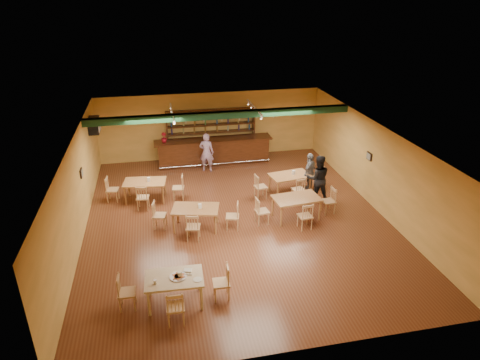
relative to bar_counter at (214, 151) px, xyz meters
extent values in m
plane|color=#5A2D19|center=(0.02, -5.15, -0.56)|extent=(12.00, 12.00, 0.00)
cube|color=#103219|center=(0.02, -2.35, 2.31)|extent=(10.00, 0.30, 0.25)
cube|color=silver|center=(-1.78, -1.75, 2.38)|extent=(0.05, 2.50, 0.05)
cube|color=silver|center=(1.42, -1.75, 2.38)|extent=(0.05, 2.50, 0.05)
cube|color=silver|center=(-4.78, -0.95, 1.79)|extent=(0.34, 0.70, 0.48)
cube|color=black|center=(-4.95, -4.15, 1.14)|extent=(0.04, 0.34, 0.28)
cube|color=black|center=(4.99, -4.65, 1.14)|extent=(0.04, 0.34, 0.28)
cube|color=#361A0A|center=(0.00, 0.00, 0.00)|extent=(5.17, 0.85, 1.13)
cube|color=#361A0A|center=(0.00, 0.63, 0.57)|extent=(4.00, 0.40, 2.28)
imported|color=maroon|center=(-2.14, 0.00, 0.78)|extent=(0.31, 0.31, 0.43)
cube|color=#9C6137|center=(-3.01, -3.11, -0.19)|extent=(1.62, 1.11, 0.75)
cube|color=#9C6137|center=(2.39, -3.61, -0.19)|extent=(1.63, 1.13, 0.75)
cube|color=#9C6137|center=(-1.41, -5.52, -0.19)|extent=(1.65, 1.21, 0.74)
cube|color=#9C6137|center=(2.01, -5.53, -0.18)|extent=(1.64, 1.08, 0.78)
cube|color=tan|center=(-2.31, -9.04, -0.19)|extent=(1.46, 0.97, 0.76)
cylinder|color=silver|center=(-2.21, -9.04, 0.20)|extent=(0.47, 0.47, 0.01)
cylinder|color=#EAE5C6|center=(-2.77, -9.19, 0.25)|extent=(0.08, 0.08, 0.11)
cube|color=white|center=(-1.96, -8.83, 0.21)|extent=(0.23, 0.20, 0.03)
cube|color=silver|center=(-2.06, -8.99, 0.21)|extent=(0.33, 0.17, 0.00)
cylinder|color=white|center=(-1.76, -9.24, 0.20)|extent=(0.23, 0.23, 0.01)
imported|color=#7A4392|center=(-0.42, -0.83, 0.28)|extent=(0.71, 0.58, 1.69)
imported|color=black|center=(3.19, -4.41, 0.32)|extent=(0.96, 0.80, 1.77)
imported|color=slate|center=(3.21, -3.53, 0.20)|extent=(0.89, 0.90, 1.53)
camera|label=1|loc=(-2.44, -17.68, 6.69)|focal=31.87mm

